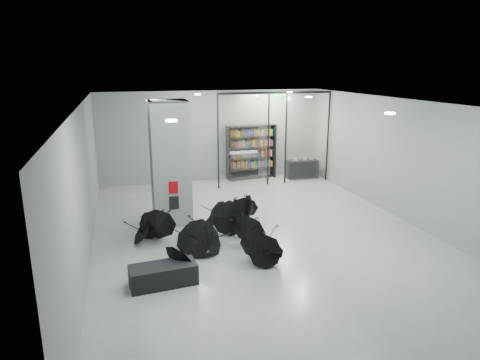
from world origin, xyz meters
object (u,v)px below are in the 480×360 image
object	(u,v)px
bookshelf	(251,152)
umbrella_cluster	(215,233)
bench	(163,275)
shop_counter	(302,169)
column	(170,163)

from	to	relation	value
bookshelf	umbrella_cluster	bearing A→B (deg)	-124.07
bench	bookshelf	world-z (taller)	bookshelf
bench	bookshelf	xyz separation A→B (m)	(4.97, 8.97, 0.97)
umbrella_cluster	shop_counter	bearing A→B (deg)	48.49
column	bookshelf	bearing A→B (deg)	48.34
shop_counter	umbrella_cluster	size ratio (longest dim) A/B	0.30
bench	shop_counter	xyz separation A→B (m)	(7.25, 8.33, 0.17)
column	bookshelf	world-z (taller)	column
bench	bookshelf	distance (m)	10.30
bench	column	bearing A→B (deg)	74.86
bench	umbrella_cluster	distance (m)	2.71
column	shop_counter	distance (m)	7.85
bookshelf	bench	bearing A→B (deg)	-127.80
column	shop_counter	bearing A→B (deg)	32.31
bench	shop_counter	distance (m)	11.05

